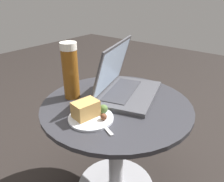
{
  "coord_description": "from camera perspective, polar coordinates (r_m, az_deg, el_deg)",
  "views": [
    {
      "loc": [
        -0.66,
        -0.5,
        0.96
      ],
      "look_at": [
        -0.03,
        0.0,
        0.58
      ],
      "focal_mm": 35.0,
      "sensor_mm": 36.0,
      "label": 1
    }
  ],
  "objects": [
    {
      "name": "table",
      "position": [
        1.03,
        1.1,
        -10.73
      ],
      "size": [
        0.65,
        0.65,
        0.51
      ],
      "color": "#9E9EA3",
      "rests_on": "ground_plane"
    },
    {
      "name": "laptop",
      "position": [
        1.0,
        2.98,
        1.74
      ],
      "size": [
        0.39,
        0.32,
        0.24
      ],
      "color": "#47474C",
      "rests_on": "table"
    },
    {
      "name": "beer_glass",
      "position": [
        0.97,
        -10.82,
        5.18
      ],
      "size": [
        0.07,
        0.07,
        0.25
      ],
      "color": "brown",
      "rests_on": "table"
    },
    {
      "name": "snack_plate",
      "position": [
        0.83,
        -5.98,
        -5.66
      ],
      "size": [
        0.17,
        0.17,
        0.07
      ],
      "color": "silver",
      "rests_on": "table"
    },
    {
      "name": "fork",
      "position": [
        0.83,
        -3.53,
        -7.53
      ],
      "size": [
        0.09,
        0.18,
        0.0
      ],
      "color": "silver",
      "rests_on": "table"
    }
  ]
}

